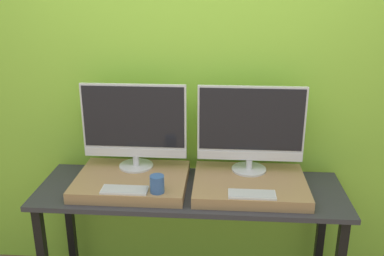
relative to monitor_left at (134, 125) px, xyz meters
The scene contains 9 objects.
wall_back 0.44m from the monitor_left, 31.20° to the left, with size 8.00×0.04×2.60m.
workbench 0.58m from the monitor_left, 22.47° to the right, with size 1.84×0.58×0.79m.
wooden_riser_left 0.34m from the monitor_left, 90.00° to the right, with size 0.66×0.51×0.07m.
monitor_left is the anchor object (origin of this frame).
keyboard_left 0.43m from the monitor_left, 90.00° to the right, with size 0.26×0.10×0.01m.
mug 0.44m from the monitor_left, 60.68° to the right, with size 0.08×0.08×0.10m.
wooden_riser_right 0.79m from the monitor_left, 10.91° to the right, with size 0.66×0.51×0.07m.
monitor_right 0.71m from the monitor_left, ahead, with size 0.64×0.21×0.54m.
keyboard_right 0.83m from the monitor_left, 24.93° to the right, with size 0.26×0.10×0.01m.
Camera 1 is at (0.18, -2.00, 1.98)m, focal length 40.00 mm.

